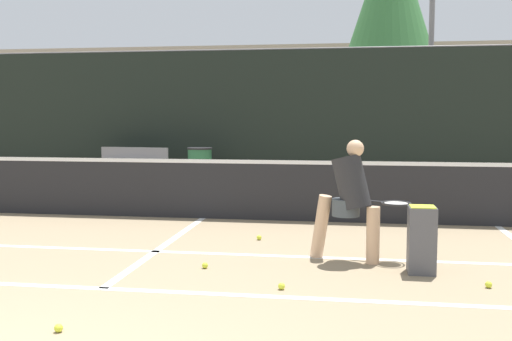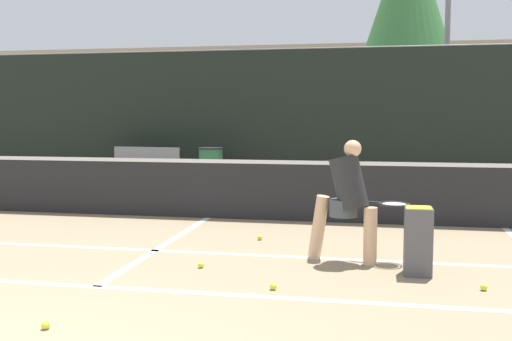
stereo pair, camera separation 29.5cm
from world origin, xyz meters
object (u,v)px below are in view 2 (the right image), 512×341
at_px(player_practicing, 348,197).
at_px(courtside_bench, 145,163).
at_px(ball_hopper, 418,239).
at_px(trash_bin, 211,166).
at_px(parked_car, 135,146).

relative_size(player_practicing, courtside_bench, 0.77).
bearing_deg(ball_hopper, trash_bin, 119.85).
bearing_deg(trash_bin, player_practicing, -63.32).
relative_size(ball_hopper, trash_bin, 0.81).
height_order(player_practicing, courtside_bench, player_practicing).
bearing_deg(ball_hopper, courtside_bench, 128.60).
xyz_separation_m(courtside_bench, trash_bin, (1.68, 0.00, -0.04)).
bearing_deg(parked_car, courtside_bench, -64.90).
xyz_separation_m(courtside_bench, parked_car, (-2.07, 4.42, 0.18)).
height_order(player_practicing, parked_car, parked_car).
relative_size(player_practicing, parked_car, 0.32).
distance_m(player_practicing, parked_car, 13.58).
bearing_deg(ball_hopper, player_practicing, 150.49).
bearing_deg(trash_bin, parked_car, 130.30).
distance_m(ball_hopper, courtside_bench, 9.56).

